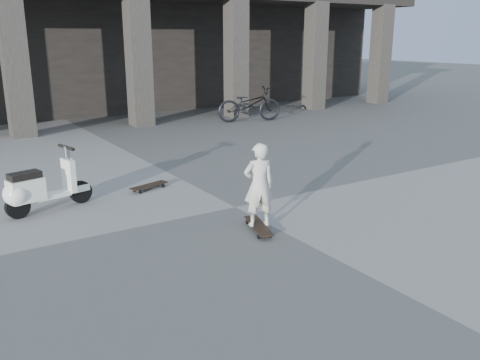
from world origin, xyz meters
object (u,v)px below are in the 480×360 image
child (259,185)px  bicycle (249,104)px  skateboard_spare (149,186)px  scooter (34,190)px  longboard (258,226)px

child → bicycle: 9.96m
skateboard_spare → child: child is taller
child → scooter: 3.62m
longboard → bicycle: (5.39, 8.38, 0.50)m
longboard → bicycle: bearing=-15.2°
longboard → child: (0.00, 0.00, 0.63)m
child → bicycle: size_ratio=0.57×
bicycle → scooter: bearing=141.5°
skateboard_spare → longboard: bearing=-94.8°
bicycle → longboard: bearing=162.4°
longboard → skateboard_spare: skateboard_spare is taller
scooter → bicycle: size_ratio=0.67×
longboard → scooter: size_ratio=0.60×
bicycle → child: bearing=162.4°
skateboard_spare → child: 2.92m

